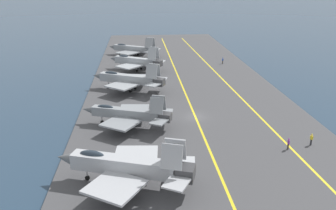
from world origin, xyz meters
TOP-DOWN VIEW (x-y plane):
  - ground_plane at (0.00, 0.00)m, footprint 2000.00×2000.00m
  - carrier_deck at (0.00, 0.00)m, footprint 189.17×41.61m
  - deck_stripe_foul_line at (0.00, -11.44)m, footprint 170.13×7.07m
  - deck_stripe_centerline at (0.00, 0.00)m, footprint 170.25×0.36m
  - parked_jet_second at (-21.24, 11.78)m, footprint 13.41×17.15m
  - parked_jet_third at (-3.38, 11.83)m, footprint 11.91×15.62m
  - parked_jet_fourth at (16.40, 12.04)m, footprint 12.73×16.92m
  - parked_jet_fifth at (34.14, 10.42)m, footprint 13.17×15.29m
  - parked_jet_sixth at (52.56, 11.18)m, footprint 13.49×16.84m
  - crew_purple_vest at (-13.78, -11.33)m, footprint 0.44×0.36m
  - crew_yellow_vest at (-12.71, -15.29)m, footprint 0.43×0.35m
  - crew_blue_vest at (39.73, -14.23)m, footprint 0.28×0.39m

SIDE VIEW (x-z plane):
  - ground_plane at x=0.00m, z-range 0.00..0.00m
  - carrier_deck at x=0.00m, z-range 0.00..0.40m
  - deck_stripe_foul_line at x=0.00m, z-range 0.40..0.41m
  - deck_stripe_centerline at x=0.00m, z-range 0.40..0.41m
  - crew_purple_vest at x=-13.78m, z-range 0.49..2.25m
  - crew_blue_vest at x=39.73m, z-range 0.49..2.28m
  - crew_yellow_vest at x=-12.71m, z-range 0.49..2.31m
  - parked_jet_sixth at x=52.56m, z-range -0.38..5.69m
  - parked_jet_third at x=-3.38m, z-range -0.15..5.58m
  - parked_jet_fifth at x=34.14m, z-range -0.37..6.25m
  - parked_jet_fourth at x=16.40m, z-range -0.12..6.25m
  - parked_jet_second at x=-21.24m, z-range -0.14..6.35m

